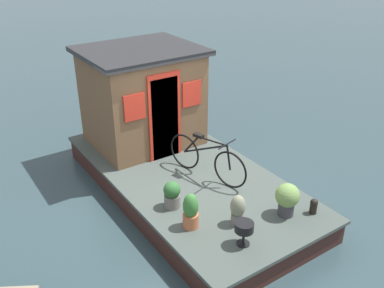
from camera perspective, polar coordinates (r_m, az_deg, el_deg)
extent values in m
plane|color=#2D4247|center=(8.60, -0.75, -6.53)|extent=(60.00, 60.00, 0.00)
cube|color=#424C47|center=(8.36, -0.77, -3.95)|extent=(5.58, 2.73, 0.06)
cube|color=#381E19|center=(8.48, -0.76, -5.34)|extent=(5.47, 2.67, 0.42)
cube|color=brown|center=(9.23, -6.63, 6.00)|extent=(1.81, 2.15, 1.97)
cube|color=#28282B|center=(8.92, -6.99, 12.22)|extent=(2.01, 2.35, 0.10)
cube|color=#19334C|center=(8.53, -3.63, 3.33)|extent=(0.04, 0.60, 1.70)
cube|color=red|center=(8.51, -3.63, 3.62)|extent=(0.03, 0.72, 1.80)
cube|color=red|center=(8.70, -0.04, 6.70)|extent=(0.03, 0.44, 0.52)
cube|color=red|center=(8.10, -7.64, 4.87)|extent=(0.03, 0.44, 0.52)
torus|color=black|center=(7.74, 5.09, -3.43)|extent=(0.70, 0.23, 0.72)
torus|color=black|center=(8.33, -1.00, -1.01)|extent=(0.70, 0.23, 0.72)
cylinder|color=black|center=(7.94, 1.71, -0.63)|extent=(0.99, 0.31, 0.49)
cylinder|color=black|center=(7.74, 2.74, 0.38)|extent=(0.64, 0.21, 0.07)
cylinder|color=black|center=(8.13, -0.09, -0.05)|extent=(0.37, 0.14, 0.45)
cylinder|color=black|center=(7.65, 4.89, -1.84)|extent=(0.13, 0.07, 0.47)
cube|color=black|center=(7.92, 0.87, 1.15)|extent=(0.22, 0.15, 0.06)
cylinder|color=black|center=(7.55, 4.70, -0.01)|extent=(0.16, 0.49, 0.02)
cylinder|color=slate|center=(7.33, -2.65, -7.54)|extent=(0.27, 0.27, 0.23)
sphere|color=#2D602D|center=(7.21, -2.68, -6.11)|extent=(0.29, 0.29, 0.29)
cylinder|color=#38383D|center=(7.30, 12.38, -8.38)|extent=(0.26, 0.26, 0.24)
sphere|color=#70934C|center=(7.15, 12.59, -6.69)|extent=(0.40, 0.40, 0.40)
cylinder|color=#B2603D|center=(6.88, -0.18, -10.09)|extent=(0.26, 0.26, 0.24)
ellipsoid|color=#387533|center=(6.72, -0.18, -8.25)|extent=(0.25, 0.25, 0.43)
cylinder|color=slate|center=(6.99, 6.04, -9.80)|extent=(0.20, 0.20, 0.20)
ellipsoid|color=gray|center=(6.85, 6.13, -8.23)|extent=(0.25, 0.25, 0.39)
cylinder|color=black|center=(6.46, 6.96, -10.89)|extent=(0.29, 0.29, 0.14)
cylinder|color=black|center=(6.58, 6.86, -12.24)|extent=(0.04, 0.04, 0.25)
cylinder|color=black|center=(6.66, 6.81, -13.00)|extent=(0.20, 0.20, 0.02)
cylinder|color=black|center=(7.45, 15.84, -8.16)|extent=(0.12, 0.12, 0.21)
sphere|color=black|center=(7.39, 15.94, -7.49)|extent=(0.13, 0.13, 0.13)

